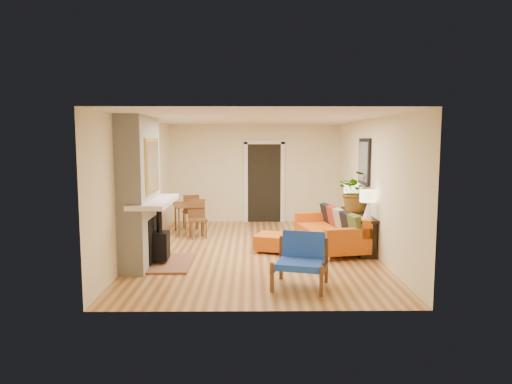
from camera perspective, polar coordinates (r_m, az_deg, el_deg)
room_shell at (r=11.60m, az=2.86°, el=1.82°), size 6.50×6.50×6.50m
fireplace at (r=8.18m, az=-14.07°, el=-0.34°), size 1.09×1.68×2.60m
sofa at (r=9.41m, az=9.64°, el=-4.81°), size 1.25×2.18×0.81m
ottoman at (r=9.08m, az=2.24°, el=-6.18°), size 0.83×0.83×0.34m
blue_chair at (r=6.99m, az=5.70°, el=-8.11°), size 0.93×0.92×0.80m
dining_table at (r=10.84m, az=-8.13°, el=-2.19°), size 0.96×1.63×0.86m
console_table at (r=9.46m, az=12.67°, el=-3.46°), size 0.34×1.85×0.72m
lamp_near at (r=8.72m, az=13.79°, el=-1.10°), size 0.30×0.30×0.54m
lamp_far at (r=10.13m, az=11.74°, el=-0.00°), size 0.30×0.30×0.54m
houseplant at (r=9.56m, az=12.43°, el=0.12°), size 0.78×0.69×0.85m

